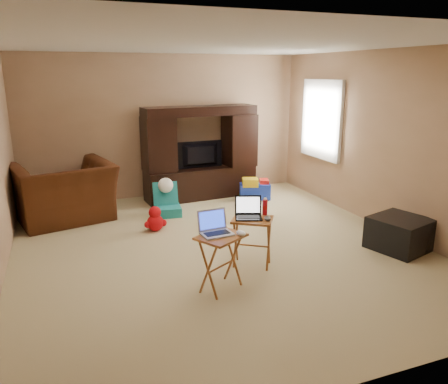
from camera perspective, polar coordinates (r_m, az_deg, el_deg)
name	(u,v)px	position (r m, az deg, el deg)	size (l,w,h in m)	color
floor	(218,248)	(5.67, -0.73, -7.31)	(5.50, 5.50, 0.00)	beige
ceiling	(218,44)	(5.24, -0.82, 18.79)	(5.50, 5.50, 0.00)	silver
wall_back	(165,127)	(7.93, -7.70, 8.47)	(5.00, 5.00, 0.00)	tan
wall_front	(364,223)	(2.97, 17.87, -3.87)	(5.00, 5.00, 0.00)	tan
wall_right	(384,141)	(6.60, 20.21, 6.27)	(5.50, 5.50, 0.00)	tan
window_pane	(322,120)	(7.79, 12.73, 9.22)	(1.20, 1.20, 0.00)	white
window_frame	(321,120)	(7.78, 12.60, 9.22)	(0.06, 1.14, 1.34)	white
entertainment_center	(200,153)	(7.74, -3.10, 5.13)	(1.99, 0.50, 1.63)	black
television	(201,155)	(7.70, -3.00, 4.84)	(0.83, 0.11, 0.48)	black
recliner	(64,192)	(6.99, -20.12, -0.05)	(1.36, 1.19, 0.88)	#49230F
child_rocker	(168,200)	(6.90, -7.35, -0.99)	(0.39, 0.44, 0.52)	teal
plush_toy	(155,219)	(6.27, -8.99, -3.44)	(0.33, 0.28, 0.37)	red
push_toy	(255,189)	(7.72, 4.06, 0.44)	(0.54, 0.39, 0.40)	blue
ottoman	(400,234)	(6.01, 21.96, -5.05)	(0.64, 0.64, 0.41)	black
tray_table_left	(221,263)	(4.55, -0.40, -9.21)	(0.46, 0.37, 0.60)	#A65D28
tray_table_right	(252,242)	(5.09, 3.69, -6.56)	(0.45, 0.36, 0.58)	#AB5B29
laptop_left	(217,224)	(4.40, -0.92, -4.17)	(0.31, 0.26, 0.24)	#B7B7BC
laptop_right	(249,208)	(4.95, 3.25, -2.15)	(0.30, 0.25, 0.24)	black
mouse_left	(241,233)	(4.43, 2.22, -5.39)	(0.08, 0.12, 0.05)	white
mouse_right	(268,218)	(4.93, 5.70, -3.45)	(0.07, 0.12, 0.05)	#3F4044
water_bottle	(265,207)	(5.11, 5.37, -2.00)	(0.06, 0.06, 0.18)	red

